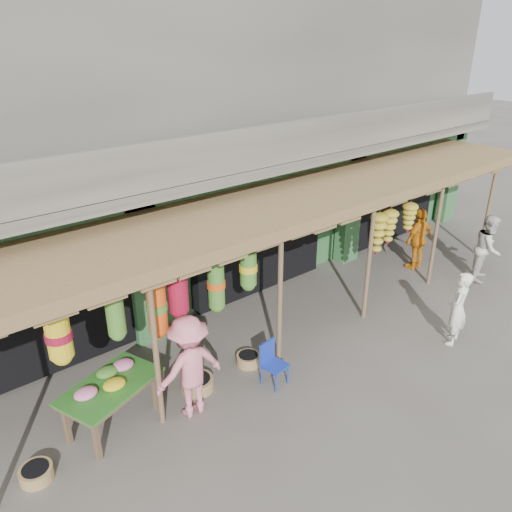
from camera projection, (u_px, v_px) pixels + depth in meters
ground at (325, 329)px, 10.45m from camera, size 80.00×80.00×0.00m
building at (189, 133)px, 12.46m from camera, size 16.40×6.80×7.00m
awning at (298, 204)px, 9.87m from camera, size 14.00×2.70×2.79m
flower_table at (110, 386)px, 7.63m from camera, size 1.73×1.34×0.91m
blue_chair at (272, 361)px, 8.69m from camera, size 0.44×0.44×0.81m
basket_left at (36, 474)px, 6.91m from camera, size 0.58×0.58×0.19m
basket_mid at (197, 384)px, 8.65m from camera, size 0.63×0.63×0.22m
basket_right at (248, 360)px, 9.30m from camera, size 0.50×0.50×0.20m
person_front at (458, 309)px, 9.69m from camera, size 0.65×0.53×1.54m
person_right at (488, 248)px, 12.22m from camera, size 0.96×0.84×1.68m
person_vendor at (419, 239)px, 12.81m from camera, size 0.98×0.46×1.64m
person_shopper at (190, 367)px, 7.83m from camera, size 1.18×0.72×1.77m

